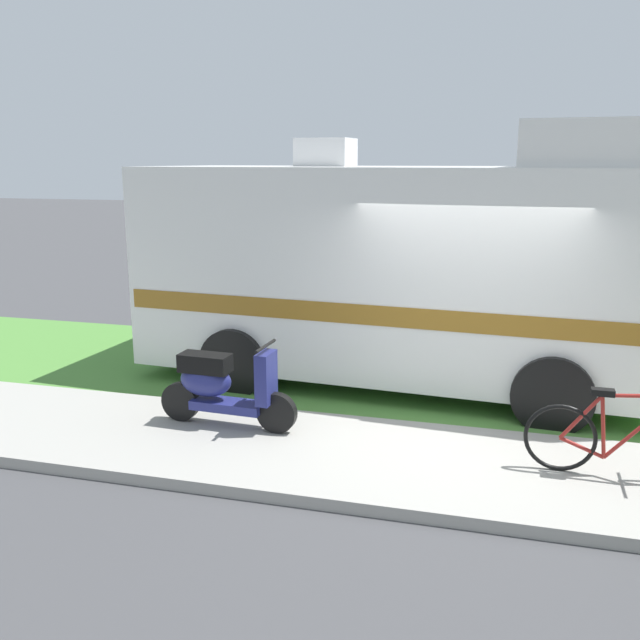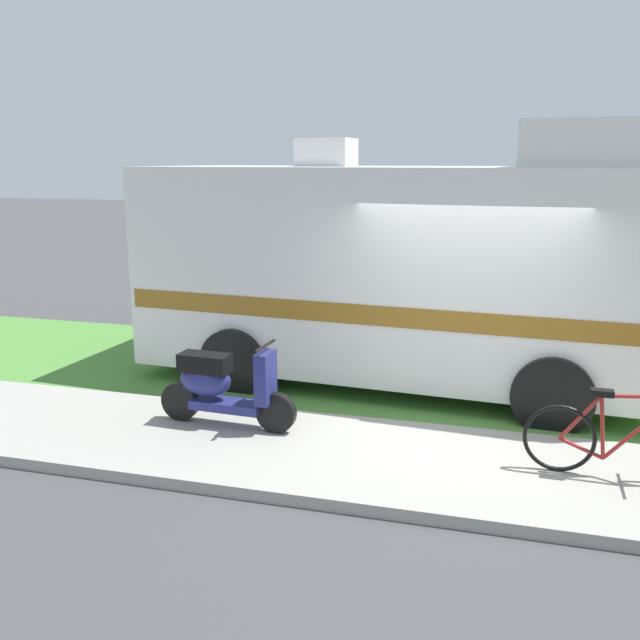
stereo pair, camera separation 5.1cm
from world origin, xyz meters
name	(u,v)px [view 2 (the right image)]	position (x,y,z in m)	size (l,w,h in m)	color
ground_plane	(458,429)	(0.00, 0.00, 0.00)	(80.00, 80.00, 0.00)	#424244
sidewalk	(448,469)	(0.00, -1.20, 0.06)	(24.00, 2.00, 0.12)	#9E9B93
grass_strip	(466,385)	(0.00, 1.50, 0.04)	(24.00, 3.40, 0.08)	#4C8438
motorhome_rv	(406,266)	(-0.86, 1.47, 1.62)	(6.77, 2.96, 3.39)	silver
scooter	(221,385)	(-2.50, -0.86, 0.58)	(1.60, 0.50, 0.97)	black
bicycle	(619,440)	(1.51, -1.10, 0.49)	(1.69, 0.52, 0.88)	black
pickup_truck_near	(402,264)	(-1.58, 5.98, 0.98)	(5.55, 2.53, 1.83)	silver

